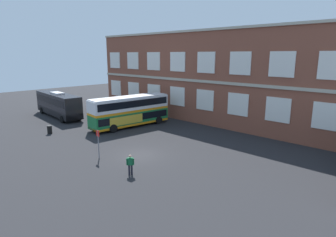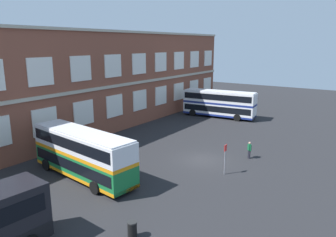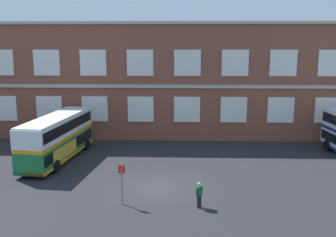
# 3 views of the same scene
# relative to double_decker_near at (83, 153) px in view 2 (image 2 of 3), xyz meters

# --- Properties ---
(ground_plane) EXTENTS (120.00, 120.00, 0.00)m
(ground_plane) POSITION_rel_double_decker_near_xyz_m (9.38, -4.45, -2.15)
(ground_plane) COLOR #232326
(brick_terminal_building) EXTENTS (55.02, 8.19, 12.74)m
(brick_terminal_building) POSITION_rel_double_decker_near_xyz_m (11.78, 11.53, 4.08)
(brick_terminal_building) COLOR brown
(brick_terminal_building) RESTS_ON ground
(double_decker_near) EXTENTS (3.82, 11.22, 4.07)m
(double_decker_near) POSITION_rel_double_decker_near_xyz_m (0.00, 0.00, 0.00)
(double_decker_near) COLOR #197038
(double_decker_near) RESTS_ON ground
(double_decker_middle) EXTENTS (3.68, 11.20, 4.07)m
(double_decker_middle) POSITION_rel_double_decker_near_xyz_m (27.38, 0.49, 0.00)
(double_decker_middle) COLOR silver
(double_decker_middle) RESTS_ON ground
(waiting_passenger) EXTENTS (0.51, 0.53, 1.70)m
(waiting_passenger) POSITION_rel_double_decker_near_xyz_m (12.37, -9.98, -1.22)
(waiting_passenger) COLOR black
(waiting_passenger) RESTS_ON ground
(bus_stand_flag) EXTENTS (0.44, 0.10, 2.70)m
(bus_stand_flag) POSITION_rel_double_decker_near_xyz_m (7.33, -9.65, -0.51)
(bus_stand_flag) COLOR slate
(bus_stand_flag) RESTS_ON ground
(station_litter_bin) EXTENTS (0.60, 0.60, 1.03)m
(station_litter_bin) POSITION_rel_double_decker_near_xyz_m (-4.32, -9.11, -1.63)
(station_litter_bin) COLOR black
(station_litter_bin) RESTS_ON ground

